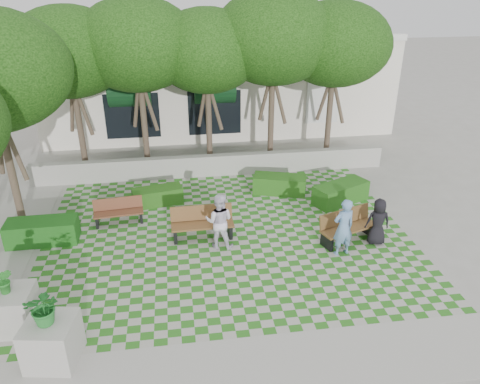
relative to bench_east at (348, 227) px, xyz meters
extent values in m
plane|color=gray|center=(-3.86, -0.26, -0.50)|extent=(90.00, 90.00, 0.00)
plane|color=#2B721E|center=(-3.86, 0.74, -0.49)|extent=(12.00, 12.00, 0.00)
cube|color=#9E9B93|center=(-3.86, -4.96, -0.49)|extent=(16.00, 2.00, 0.01)
cube|color=#9E9B93|center=(-11.06, 0.74, -0.49)|extent=(2.00, 12.00, 0.01)
cube|color=#9E9B93|center=(-3.86, 5.94, -0.05)|extent=(15.00, 0.36, 0.90)
cube|color=brown|center=(0.03, -0.08, -0.01)|extent=(2.06, 1.22, 0.07)
cube|color=brown|center=(-0.07, 0.19, 0.29)|extent=(1.90, 0.79, 0.49)
cube|color=black|center=(-0.80, -0.37, -0.26)|extent=(0.29, 0.55, 0.48)
cube|color=black|center=(0.85, 0.22, -0.26)|extent=(0.29, 0.55, 0.48)
cube|color=brown|center=(-4.67, 0.80, 0.01)|extent=(2.05, 0.67, 0.07)
cube|color=brown|center=(-4.68, 1.10, 0.32)|extent=(2.04, 0.19, 0.51)
cube|color=black|center=(-5.58, 0.78, -0.25)|extent=(0.13, 0.57, 0.50)
cube|color=black|center=(-3.77, 0.82, -0.25)|extent=(0.13, 0.57, 0.50)
cube|color=brown|center=(-7.49, 2.21, -0.08)|extent=(1.73, 0.67, 0.06)
cube|color=brown|center=(-7.51, 2.45, 0.18)|extent=(1.69, 0.28, 0.42)
cube|color=black|center=(-8.24, 2.13, -0.29)|extent=(0.14, 0.47, 0.41)
cube|color=black|center=(-6.75, 2.28, -0.29)|extent=(0.14, 0.47, 0.41)
cube|color=#1C4D14|center=(0.71, 2.68, -0.12)|extent=(2.33, 1.69, 0.76)
cube|color=#1F5115|center=(-1.40, 3.81, -0.14)|extent=(2.20, 1.41, 0.72)
cube|color=#1F4F15|center=(-6.17, 3.53, -0.18)|extent=(1.95, 1.08, 0.64)
cube|color=#154C14|center=(-9.84, 1.32, -0.11)|extent=(2.23, 0.92, 0.78)
cube|color=#9E9B93|center=(-8.41, -4.03, 0.04)|extent=(1.25, 1.25, 1.08)
imported|color=#24742C|center=(-8.41, -4.03, 1.01)|extent=(0.86, 0.78, 0.85)
cube|color=#9E9B93|center=(-9.62, -2.74, 0.03)|extent=(1.11, 1.11, 1.06)
imported|color=#267826|center=(-9.62, -2.74, 0.91)|extent=(0.40, 0.33, 0.70)
imported|color=#668DBB|center=(-0.46, -0.75, 0.45)|extent=(0.77, 0.58, 1.90)
imported|color=black|center=(0.87, -0.31, 0.29)|extent=(0.83, 0.60, 1.57)
imported|color=silver|center=(-4.17, 0.23, 0.43)|extent=(1.06, 0.92, 1.85)
cylinder|color=#47382B|center=(-9.36, 7.34, 1.32)|extent=(0.26, 0.26, 3.64)
ellipsoid|color=#1E4C11|center=(-9.36, 7.34, 4.57)|extent=(4.80, 4.80, 3.60)
cylinder|color=#47382B|center=(-6.66, 7.34, 1.41)|extent=(0.26, 0.26, 3.81)
ellipsoid|color=#1E4C11|center=(-6.66, 7.34, 4.81)|extent=(5.00, 5.00, 3.75)
cylinder|color=#47382B|center=(-3.86, 7.34, 1.29)|extent=(0.26, 0.26, 3.58)
ellipsoid|color=#1E4C11|center=(-3.86, 7.34, 4.49)|extent=(4.60, 4.60, 3.45)
cylinder|color=#47382B|center=(-1.06, 7.34, 1.46)|extent=(0.26, 0.26, 3.92)
ellipsoid|color=#1E4C11|center=(-1.06, 7.34, 4.96)|extent=(5.20, 5.20, 3.90)
cylinder|color=#47382B|center=(1.64, 7.34, 1.35)|extent=(0.26, 0.26, 3.70)
ellipsoid|color=#1E4C11|center=(1.64, 7.34, 4.65)|extent=(4.80, 4.80, 3.60)
cylinder|color=#47382B|center=(-10.86, 2.74, 1.41)|extent=(0.26, 0.26, 3.81)
cube|color=silver|center=(-2.86, 13.94, 2.00)|extent=(18.00, 8.00, 5.00)
cube|color=white|center=(-2.86, 9.94, 4.50)|extent=(18.00, 0.30, 0.30)
cube|color=black|center=(2.14, 9.92, 1.70)|extent=(1.40, 0.10, 2.40)
cylinder|color=#0F3919|center=(-7.36, 9.92, 2.50)|extent=(3.00, 1.80, 1.80)
cube|color=black|center=(-7.36, 9.92, 1.10)|extent=(2.60, 0.08, 2.20)
cylinder|color=#0F3919|center=(-3.36, 9.92, 2.50)|extent=(3.00, 1.80, 1.80)
cube|color=black|center=(-3.36, 9.92, 1.10)|extent=(2.60, 0.08, 2.20)
camera|label=1|loc=(-5.38, -12.54, 7.67)|focal=35.00mm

